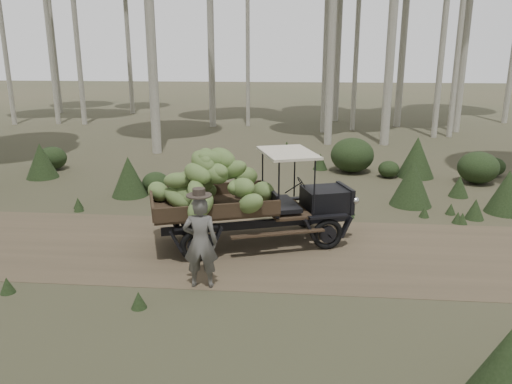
% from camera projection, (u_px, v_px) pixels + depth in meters
% --- Properties ---
extents(ground, '(120.00, 120.00, 0.00)m').
position_uv_depth(ground, '(239.00, 249.00, 10.88)').
color(ground, '#473D2B').
rests_on(ground, ground).
extents(dirt_track, '(70.00, 4.00, 0.01)m').
position_uv_depth(dirt_track, '(239.00, 249.00, 10.88)').
color(dirt_track, brown).
rests_on(dirt_track, ground).
extents(banana_truck, '(4.83, 3.01, 2.27)m').
position_uv_depth(banana_truck, '(228.00, 188.00, 10.73)').
color(banana_truck, black).
rests_on(banana_truck, ground).
extents(farmer, '(0.65, 0.48, 1.87)m').
position_uv_depth(farmer, '(200.00, 241.00, 8.92)').
color(farmer, '#53514C').
rests_on(farmer, ground).
extents(undergrowth, '(20.01, 21.65, 1.38)m').
position_uv_depth(undergrowth, '(279.00, 197.00, 12.85)').
color(undergrowth, '#233319').
rests_on(undergrowth, ground).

